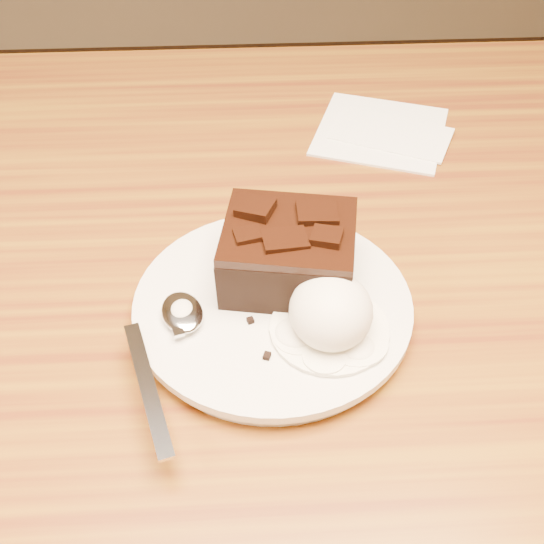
{
  "coord_description": "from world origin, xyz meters",
  "views": [
    {
      "loc": [
        0.09,
        -0.45,
        1.16
      ],
      "look_at": [
        0.11,
        -0.07,
        0.79
      ],
      "focal_mm": 45.21,
      "sensor_mm": 36.0,
      "label": 1
    }
  ],
  "objects_px": {
    "dining_table": "(183,474)",
    "spoon": "(182,314)",
    "plate": "(273,309)",
    "brownie": "(289,256)",
    "ice_cream_scoop": "(331,311)",
    "napkin": "(381,130)"
  },
  "relations": [
    {
      "from": "spoon",
      "to": "brownie",
      "type": "bearing_deg",
      "value": 9.89
    },
    {
      "from": "brownie",
      "to": "dining_table",
      "type": "bearing_deg",
      "value": 156.52
    },
    {
      "from": "dining_table",
      "to": "spoon",
      "type": "relative_size",
      "value": 6.76
    },
    {
      "from": "plate",
      "to": "spoon",
      "type": "height_order",
      "value": "spoon"
    },
    {
      "from": "dining_table",
      "to": "brownie",
      "type": "xyz_separation_m",
      "value": [
        0.12,
        -0.05,
        0.42
      ]
    },
    {
      "from": "spoon",
      "to": "ice_cream_scoop",
      "type": "bearing_deg",
      "value": -25.8
    },
    {
      "from": "plate",
      "to": "spoon",
      "type": "distance_m",
      "value": 0.07
    },
    {
      "from": "plate",
      "to": "napkin",
      "type": "height_order",
      "value": "plate"
    },
    {
      "from": "dining_table",
      "to": "plate",
      "type": "relative_size",
      "value": 5.44
    },
    {
      "from": "ice_cream_scoop",
      "to": "spoon",
      "type": "xyz_separation_m",
      "value": [
        -0.11,
        0.02,
        -0.02
      ]
    },
    {
      "from": "dining_table",
      "to": "plate",
      "type": "bearing_deg",
      "value": -36.15
    },
    {
      "from": "dining_table",
      "to": "brownie",
      "type": "bearing_deg",
      "value": -23.48
    },
    {
      "from": "ice_cream_scoop",
      "to": "napkin",
      "type": "distance_m",
      "value": 0.32
    },
    {
      "from": "dining_table",
      "to": "plate",
      "type": "xyz_separation_m",
      "value": [
        0.11,
        -0.08,
        0.38
      ]
    },
    {
      "from": "plate",
      "to": "napkin",
      "type": "relative_size",
      "value": 1.66
    },
    {
      "from": "dining_table",
      "to": "brownie",
      "type": "relative_size",
      "value": 11.82
    },
    {
      "from": "brownie",
      "to": "ice_cream_scoop",
      "type": "height_order",
      "value": "same"
    },
    {
      "from": "spoon",
      "to": "napkin",
      "type": "xyz_separation_m",
      "value": [
        0.2,
        0.28,
        -0.02
      ]
    },
    {
      "from": "dining_table",
      "to": "spoon",
      "type": "distance_m",
      "value": 0.41
    },
    {
      "from": "brownie",
      "to": "spoon",
      "type": "bearing_deg",
      "value": -153.91
    },
    {
      "from": "dining_table",
      "to": "ice_cream_scoop",
      "type": "xyz_separation_m",
      "value": [
        0.15,
        -0.11,
        0.42
      ]
    },
    {
      "from": "dining_table",
      "to": "brownie",
      "type": "height_order",
      "value": "brownie"
    }
  ]
}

